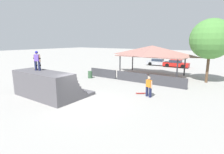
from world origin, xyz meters
name	(u,v)px	position (x,y,z in m)	size (l,w,h in m)	color
ground_plane	(83,103)	(0.00, 0.00, 0.00)	(160.00, 160.00, 0.00)	#A3A09B
quarter_pipe_ramp	(48,86)	(-3.42, -0.52, 0.90)	(5.62, 3.91, 2.08)	#565459
skater_on_deck	(37,59)	(-4.27, -0.72, 2.99)	(0.67, 0.36, 1.57)	#1E2347
skateboard_on_deck	(37,69)	(-4.74, -0.49, 2.14)	(0.83, 0.28, 0.09)	red
bystander_walking	(149,86)	(3.35, 4.02, 0.92)	(0.66, 0.37, 1.66)	#1E2347
skateboard_on_ground	(141,93)	(2.48, 4.38, 0.06)	(0.79, 0.68, 0.09)	green
barrier_fence	(132,77)	(-0.39, 8.03, 0.53)	(11.70, 0.12, 1.05)	#3D3D42
pavilion_shelter	(152,51)	(-0.21, 13.17, 3.13)	(8.95, 4.27, 3.86)	#2D2D33
tree_beside_pavilion	(211,39)	(6.49, 12.26, 4.62)	(4.17, 4.17, 6.71)	brown
trash_bin	(90,75)	(-5.41, 6.79, 0.42)	(0.52, 0.52, 0.85)	#385B3D
parked_car_silver	(158,62)	(-2.63, 22.29, 0.60)	(4.37, 2.07, 1.27)	#A8AAAF
parked_car_red	(176,64)	(0.66, 21.91, 0.60)	(4.17, 1.71, 1.27)	red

